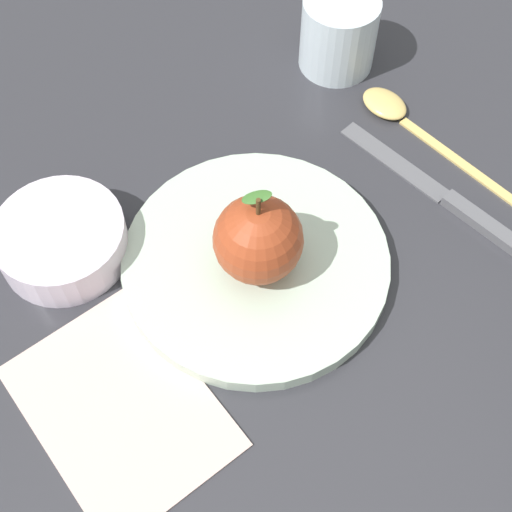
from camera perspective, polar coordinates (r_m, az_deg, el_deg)
name	(u,v)px	position (r m, az deg, el deg)	size (l,w,h in m)	color
ground_plane	(303,259)	(0.61, 3.81, -0.22)	(2.40, 2.40, 0.00)	#2D2D33
dinner_plate	(256,263)	(0.60, 0.00, -0.56)	(0.22, 0.22, 0.02)	#B2C6B2
apple	(258,240)	(0.56, 0.17, 1.32)	(0.07, 0.07, 0.09)	#9E3D1E
side_bowl	(61,238)	(0.62, -15.31, 1.41)	(0.11, 0.11, 0.04)	silver
cup	(339,30)	(0.74, 6.64, 17.48)	(0.08, 0.08, 0.08)	silver
knife	(448,198)	(0.66, 15.08, 4.52)	(0.18, 0.12, 0.01)	#59595E
spoon	(402,117)	(0.71, 11.57, 10.84)	(0.17, 0.12, 0.01)	#D8B766
linen_napkin	(120,406)	(0.56, -10.81, -11.70)	(0.12, 0.17, 0.00)	beige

